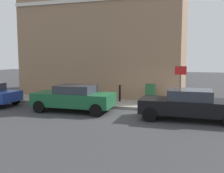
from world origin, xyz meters
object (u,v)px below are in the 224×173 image
car_green (74,98)px  bollard_far_kerb (87,94)px  car_black (189,104)px  street_sign (180,81)px  bollard_near_cabinet (120,93)px  utility_cabinet (150,94)px

car_green → bollard_far_kerb: 1.62m
bollard_far_kerb → car_black: bearing=-106.3°
street_sign → bollard_near_cabinet: bearing=71.3°
car_green → bollard_far_kerb: bearing=-93.1°
street_sign → car_green: bearing=108.1°
utility_cabinet → car_black: bearing=-142.2°
utility_cabinet → bollard_near_cabinet: utility_cabinet is taller
car_black → bollard_near_cabinet: car_black is taller
car_black → utility_cabinet: size_ratio=3.93×
car_green → utility_cabinet: (2.91, -3.58, -0.07)m
street_sign → car_black: bearing=-163.7°
bollard_near_cabinet → bollard_far_kerb: size_ratio=1.00×
bollard_far_kerb → bollard_near_cabinet: bearing=-49.3°
utility_cabinet → street_sign: size_ratio=0.50×
car_green → utility_cabinet: car_green is taller
street_sign → bollard_far_kerb: bearing=91.4°
bollard_near_cabinet → street_sign: 4.04m
utility_cabinet → bollard_near_cabinet: bearing=87.0°
bollard_far_kerb → street_sign: (0.13, -5.33, 0.96)m
car_green → street_sign: size_ratio=1.87×
car_black → street_sign: street_sign is taller
utility_cabinet → bollard_near_cabinet: (0.10, 1.93, 0.02)m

